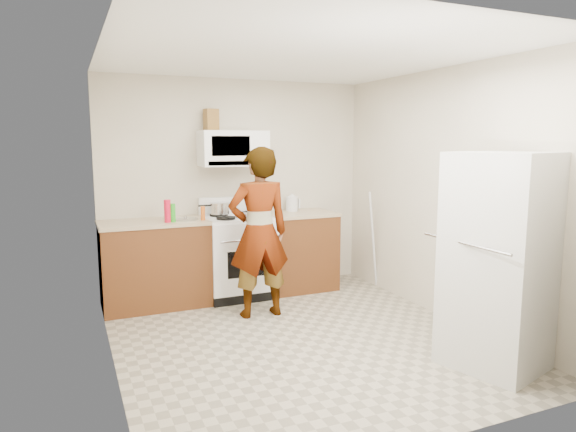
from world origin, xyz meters
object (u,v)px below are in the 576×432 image
gas_range (238,255)px  person (259,233)px  microwave (233,148)px  saucepan (220,208)px  kettle (292,204)px  fridge (500,261)px

gas_range → person: 0.83m
microwave → person: (-0.01, -0.87, -0.84)m
microwave → saucepan: 0.70m
kettle → saucepan: bearing=167.1°
person → kettle: 1.18m
fridge → person: bearing=108.6°
gas_range → kettle: bearing=11.3°
gas_range → microwave: microwave is taller
microwave → fridge: bearing=-64.2°
kettle → microwave: bearing=168.4°
microwave → kettle: size_ratio=4.33×
microwave → saucepan: (-0.17, 0.02, -0.68)m
microwave → gas_range: bearing=-90.0°
gas_range → person: person is taller
fridge → saucepan: (-1.48, 2.74, 0.17)m
kettle → saucepan: 0.91m
microwave → fridge: (1.32, -2.73, -0.85)m
fridge → kettle: size_ratio=9.68×
microwave → saucepan: bearing=174.4°
person → saucepan: size_ratio=7.63×
kettle → person: bearing=-143.8°
saucepan → gas_range: bearing=-40.8°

